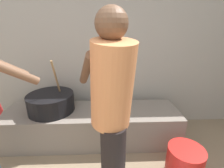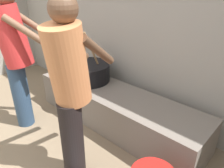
# 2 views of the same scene
# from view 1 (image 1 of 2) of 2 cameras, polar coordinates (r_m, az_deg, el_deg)

# --- Properties ---
(block_enclosure_rear) EXTENTS (5.75, 0.20, 2.49)m
(block_enclosure_rear) POSITION_cam_1_polar(r_m,az_deg,el_deg) (2.39, -7.46, 14.07)
(block_enclosure_rear) COLOR #9E998E
(block_enclosure_rear) RESTS_ON ground_plane
(hearth_ledge) EXTENTS (2.28, 0.60, 0.44)m
(hearth_ledge) POSITION_cam_1_polar(r_m,az_deg,el_deg) (2.24, -7.18, -14.39)
(hearth_ledge) COLOR slate
(hearth_ledge) RESTS_ON ground_plane
(cooking_pot_main) EXTENTS (0.58, 0.58, 0.68)m
(cooking_pot_main) POSITION_cam_1_polar(r_m,az_deg,el_deg) (2.19, -21.07, -6.16)
(cooking_pot_main) COLOR black
(cooking_pot_main) RESTS_ON hearth_ledge
(cook_in_orange_shirt) EXTENTS (0.49, 0.73, 1.60)m
(cook_in_orange_shirt) POSITION_cam_1_polar(r_m,az_deg,el_deg) (1.17, -0.04, -8.39)
(cook_in_orange_shirt) COLOR black
(cook_in_orange_shirt) RESTS_ON ground_plane
(bucket_red_plastic) EXTENTS (0.35, 0.35, 0.36)m
(bucket_red_plastic) POSITION_cam_1_polar(r_m,az_deg,el_deg) (1.91, 24.58, -24.69)
(bucket_red_plastic) COLOR red
(bucket_red_plastic) RESTS_ON ground_plane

